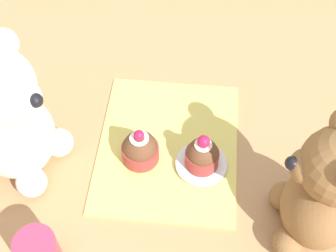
# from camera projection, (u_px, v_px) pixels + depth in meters

# --- Properties ---
(ground_plane) EXTENTS (4.00, 4.00, 0.00)m
(ground_plane) POSITION_uv_depth(u_px,v_px,m) (168.00, 146.00, 0.77)
(ground_plane) COLOR tan
(knitted_placemat) EXTENTS (0.28, 0.23, 0.01)m
(knitted_placemat) POSITION_uv_depth(u_px,v_px,m) (168.00, 145.00, 0.77)
(knitted_placemat) COLOR #E0D166
(knitted_placemat) RESTS_ON ground_plane
(teddy_bear_cream) EXTENTS (0.15, 0.14, 0.25)m
(teddy_bear_cream) POSITION_uv_depth(u_px,v_px,m) (11.00, 118.00, 0.66)
(teddy_bear_cream) COLOR silver
(teddy_bear_cream) RESTS_ON ground_plane
(teddy_bear_tan) EXTENTS (0.12, 0.12, 0.23)m
(teddy_bear_tan) POSITION_uv_depth(u_px,v_px,m) (324.00, 191.00, 0.60)
(teddy_bear_tan) COLOR olive
(teddy_bear_tan) RESTS_ON ground_plane
(cupcake_near_cream_bear) EXTENTS (0.06, 0.06, 0.07)m
(cupcake_near_cream_bear) POSITION_uv_depth(u_px,v_px,m) (140.00, 149.00, 0.73)
(cupcake_near_cream_bear) COLOR #993333
(cupcake_near_cream_bear) RESTS_ON knitted_placemat
(saucer_plate) EXTENTS (0.08, 0.08, 0.01)m
(saucer_plate) POSITION_uv_depth(u_px,v_px,m) (201.00, 164.00, 0.74)
(saucer_plate) COLOR silver
(saucer_plate) RESTS_ON knitted_placemat
(cupcake_near_tan_bear) EXTENTS (0.05, 0.05, 0.07)m
(cupcake_near_tan_bear) POSITION_uv_depth(u_px,v_px,m) (202.00, 155.00, 0.72)
(cupcake_near_tan_bear) COLOR #993333
(cupcake_near_tan_bear) RESTS_ON saucer_plate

